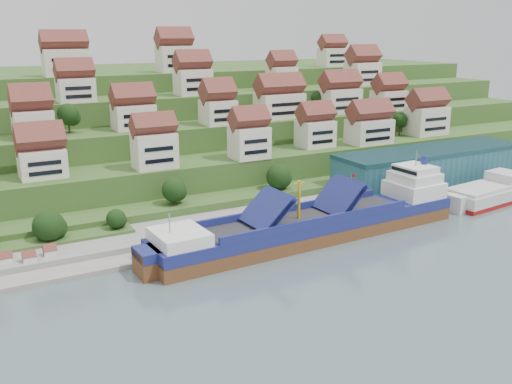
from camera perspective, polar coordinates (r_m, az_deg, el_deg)
ground at (r=128.23m, az=5.66°, el=-4.55°), size 300.00×300.00×0.00m
quay at (r=150.58m, az=8.80°, el=-1.12°), size 180.00×14.00×2.20m
pebble_beach at (r=119.93m, az=-21.73°, el=-6.86°), size 45.00×20.00×1.00m
hillside at (r=216.52m, az=-9.84°, el=6.57°), size 260.00×128.00×31.00m
hillside_village at (r=175.47m, az=-3.66°, el=8.90°), size 152.66×62.42×28.70m
hillside_trees at (r=158.09m, az=-6.13°, el=5.60°), size 136.98×62.86×32.37m
warehouse at (r=171.21m, az=17.07°, el=2.52°), size 60.00×15.00×10.00m
flagpole at (r=144.09m, az=9.49°, el=0.47°), size 1.28×0.16×8.00m
beach_huts at (r=118.03m, az=-22.70°, el=-6.49°), size 14.40×3.70×2.20m
cargo_ship at (r=127.36m, az=6.43°, el=-3.20°), size 75.04×14.87×16.50m
second_ship at (r=165.65m, az=22.37°, el=-0.11°), size 28.89×13.58×8.08m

